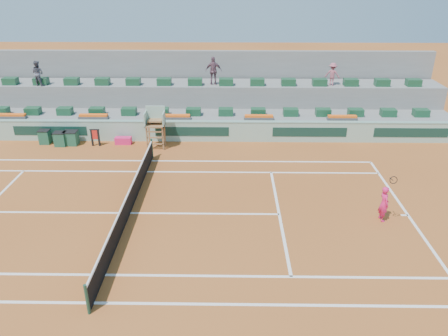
{
  "coord_description": "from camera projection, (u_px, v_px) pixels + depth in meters",
  "views": [
    {
      "loc": [
        4.28,
        -16.07,
        9.71
      ],
      "look_at": [
        4.0,
        2.5,
        1.0
      ],
      "focal_mm": 35.0,
      "sensor_mm": 36.0,
      "label": 1
    }
  ],
  "objects": [
    {
      "name": "tennis_net",
      "position": [
        129.0,
        202.0,
        18.51
      ],
      "size": [
        0.1,
        11.97,
        1.1
      ],
      "color": "black",
      "rests_on": "ground"
    },
    {
      "name": "drink_cooler_c",
      "position": [
        45.0,
        137.0,
        25.81
      ],
      "size": [
        0.63,
        0.55,
        0.84
      ],
      "color": "#1A4F39",
      "rests_on": "ground"
    },
    {
      "name": "player_bag",
      "position": [
        123.0,
        141.0,
        25.85
      ],
      "size": [
        0.95,
        0.42,
        0.42
      ],
      "primitive_type": "cube",
      "color": "#F01F69",
      "rests_on": "ground"
    },
    {
      "name": "spectator_mid",
      "position": [
        214.0,
        71.0,
        27.95
      ],
      "size": [
        1.07,
        0.5,
        1.79
      ],
      "primitive_type": "imported",
      "rotation": [
        0.0,
        0.0,
        3.21
      ],
      "color": "#704B59",
      "rests_on": "seating_tier_upper"
    },
    {
      "name": "seating_tier_lower",
      "position": [
        164.0,
        119.0,
        28.17
      ],
      "size": [
        36.0,
        4.0,
        1.2
      ],
      "primitive_type": "cube",
      "color": "gray",
      "rests_on": "ground"
    },
    {
      "name": "ground",
      "position": [
        130.0,
        213.0,
        18.73
      ],
      "size": [
        90.0,
        90.0,
        0.0
      ],
      "primitive_type": "plane",
      "color": "#974A1D",
      "rests_on": "ground"
    },
    {
      "name": "towel_rack",
      "position": [
        95.0,
        136.0,
        25.41
      ],
      "size": [
        0.57,
        0.1,
        1.03
      ],
      "color": "black",
      "rests_on": "ground"
    },
    {
      "name": "court_lines",
      "position": [
        130.0,
        213.0,
        18.73
      ],
      "size": [
        23.89,
        11.09,
        0.01
      ],
      "color": "white",
      "rests_on": "ground"
    },
    {
      "name": "advertising_hoarding",
      "position": [
        159.0,
        131.0,
        26.16
      ],
      "size": [
        36.0,
        0.34,
        1.26
      ],
      "color": "#90B5A3",
      "rests_on": "ground"
    },
    {
      "name": "spectator_left",
      "position": [
        38.0,
        73.0,
        27.78
      ],
      "size": [
        0.91,
        0.8,
        1.58
      ],
      "primitive_type": "imported",
      "rotation": [
        0.0,
        0.0,
        2.85
      ],
      "color": "#535461",
      "rests_on": "seating_tier_upper"
    },
    {
      "name": "tennis_player",
      "position": [
        384.0,
        203.0,
        17.92
      ],
      "size": [
        0.44,
        0.86,
        2.28
      ],
      "color": "#F01F69",
      "rests_on": "ground"
    },
    {
      "name": "seat_row_upper",
      "position": [
        164.0,
        82.0,
        28.13
      ],
      "size": [
        32.9,
        0.6,
        0.44
      ],
      "color": "#17462A",
      "rests_on": "seating_tier_upper"
    },
    {
      "name": "seat_row_lower",
      "position": [
        161.0,
        111.0,
        27.0
      ],
      "size": [
        32.9,
        0.6,
        0.44
      ],
      "color": "#17462A",
      "rests_on": "seating_tier_lower"
    },
    {
      "name": "seating_tier_upper",
      "position": [
        167.0,
        102.0,
        29.32
      ],
      "size": [
        36.0,
        2.4,
        2.6
      ],
      "primitive_type": "cube",
      "color": "gray",
      "rests_on": "ground"
    },
    {
      "name": "flower_planters",
      "position": [
        135.0,
        117.0,
        26.34
      ],
      "size": [
        26.8,
        0.36,
        0.28
      ],
      "color": "#4B4B4B",
      "rests_on": "seating_tier_lower"
    },
    {
      "name": "umpire_chair",
      "position": [
        155.0,
        122.0,
        24.87
      ],
      "size": [
        1.1,
        0.9,
        2.4
      ],
      "color": "brown",
      "rests_on": "ground"
    },
    {
      "name": "stadium_back_wall",
      "position": [
        169.0,
        83.0,
        30.38
      ],
      "size": [
        36.0,
        0.4,
        4.4
      ],
      "primitive_type": "cube",
      "color": "gray",
      "rests_on": "ground"
    },
    {
      "name": "drink_cooler_b",
      "position": [
        60.0,
        139.0,
        25.51
      ],
      "size": [
        0.68,
        0.59,
        0.84
      ],
      "color": "#1A4F39",
      "rests_on": "ground"
    },
    {
      "name": "spectator_right",
      "position": [
        333.0,
        74.0,
        27.86
      ],
      "size": [
        1.06,
        0.85,
        1.44
      ],
      "primitive_type": "imported",
      "rotation": [
        0.0,
        0.0,
        2.75
      ],
      "color": "#A1505F",
      "rests_on": "seating_tier_upper"
    },
    {
      "name": "drink_cooler_a",
      "position": [
        71.0,
        138.0,
        25.66
      ],
      "size": [
        0.78,
        0.68,
        0.84
      ],
      "color": "#1A4F39",
      "rests_on": "ground"
    }
  ]
}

